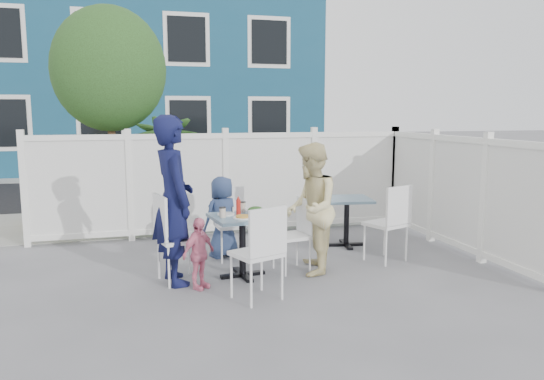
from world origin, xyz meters
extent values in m
plane|color=slate|center=(0.00, 0.00, 0.00)|extent=(80.00, 80.00, 0.00)
cube|color=gray|center=(0.00, 3.80, 0.01)|extent=(24.00, 2.60, 0.01)
cube|color=black|center=(0.00, 7.50, 0.00)|extent=(24.00, 5.00, 0.01)
cube|color=gray|center=(0.00, 10.60, 0.01)|extent=(24.00, 1.60, 0.01)
cube|color=navy|center=(-0.50, 14.00, 3.00)|extent=(11.00, 6.00, 6.00)
cube|color=black|center=(-3.00, 11.02, 1.60)|extent=(1.20, 0.04, 1.40)
cube|color=black|center=(1.00, 11.02, 1.60)|extent=(1.20, 0.04, 1.40)
cube|color=black|center=(-3.00, 11.02, 4.10)|extent=(1.20, 0.04, 1.40)
cube|color=black|center=(1.00, 11.02, 4.10)|extent=(1.20, 0.04, 1.40)
cube|color=white|center=(0.10, 2.40, 0.82)|extent=(5.80, 0.04, 1.40)
cube|color=white|center=(0.10, 2.40, 1.56)|extent=(5.86, 0.08, 0.08)
cube|color=white|center=(0.10, 2.40, 0.06)|extent=(5.86, 0.08, 0.12)
cube|color=white|center=(3.00, 0.60, 0.82)|extent=(0.04, 3.60, 1.40)
cube|color=white|center=(3.00, 0.60, 1.56)|extent=(0.08, 3.66, 0.08)
cube|color=white|center=(3.00, 0.60, 0.06)|extent=(0.08, 3.66, 0.12)
cylinder|color=#382316|center=(-1.60, 3.30, 1.20)|extent=(0.12, 0.12, 2.40)
ellipsoid|color=#213A17|center=(-1.60, 3.30, 2.60)|extent=(1.80, 1.62, 1.98)
cube|color=gold|center=(-2.34, 4.00, 0.69)|extent=(0.77, 0.58, 1.38)
imported|color=#213A17|center=(-0.70, 3.10, 0.93)|extent=(1.14, 1.14, 1.86)
imported|color=#213A17|center=(1.63, 3.00, 0.71)|extent=(1.41, 1.52, 1.41)
cube|color=#46657E|center=(-0.10, 0.24, 0.71)|extent=(0.77, 0.77, 0.04)
cylinder|color=black|center=(-0.10, 0.24, 0.35)|extent=(0.08, 0.08, 0.67)
cube|color=black|center=(-0.10, 0.24, 0.02)|extent=(0.55, 0.15, 0.04)
cube|color=black|center=(-0.10, 0.24, 0.02)|extent=(0.15, 0.55, 0.04)
cube|color=#46657E|center=(1.65, 1.25, 0.68)|extent=(0.76, 0.76, 0.04)
cylinder|color=black|center=(1.65, 1.25, 0.34)|extent=(0.08, 0.08, 0.65)
cube|color=black|center=(1.65, 1.25, 0.02)|extent=(0.53, 0.16, 0.04)
cube|color=black|center=(1.65, 1.25, 0.02)|extent=(0.16, 0.53, 0.04)
cube|color=white|center=(-0.84, 0.26, 0.49)|extent=(0.53, 0.55, 0.04)
cube|color=white|center=(-1.04, 0.21, 0.77)|extent=(0.13, 0.46, 0.49)
cylinder|color=white|center=(-0.70, 0.49, 0.25)|extent=(0.03, 0.03, 0.49)
cylinder|color=white|center=(-0.61, 0.11, 0.25)|extent=(0.03, 0.03, 0.49)
cylinder|color=white|center=(-1.06, 0.41, 0.25)|extent=(0.03, 0.03, 0.49)
cylinder|color=white|center=(-0.97, 0.02, 0.25)|extent=(0.03, 0.03, 0.49)
cube|color=white|center=(0.52, 0.30, 0.43)|extent=(0.44, 0.46, 0.04)
cube|color=white|center=(0.70, 0.33, 0.67)|extent=(0.09, 0.40, 0.43)
cylinder|color=white|center=(0.39, 0.11, 0.22)|extent=(0.02, 0.02, 0.43)
cylinder|color=white|center=(0.33, 0.45, 0.22)|extent=(0.02, 0.02, 0.43)
cylinder|color=white|center=(0.71, 0.16, 0.22)|extent=(0.02, 0.02, 0.43)
cylinder|color=white|center=(0.65, 0.50, 0.22)|extent=(0.02, 0.02, 0.43)
cube|color=white|center=(-0.07, 1.00, 0.46)|extent=(0.45, 0.43, 0.04)
cube|color=white|center=(-0.08, 1.19, 0.71)|extent=(0.43, 0.05, 0.46)
cylinder|color=white|center=(0.12, 0.84, 0.23)|extent=(0.02, 0.02, 0.46)
cylinder|color=white|center=(-0.25, 0.82, 0.23)|extent=(0.02, 0.02, 0.46)
cylinder|color=white|center=(0.10, 1.18, 0.23)|extent=(0.02, 0.02, 0.46)
cylinder|color=white|center=(-0.27, 1.17, 0.23)|extent=(0.02, 0.02, 0.46)
cube|color=white|center=(-0.12, -0.55, 0.48)|extent=(0.58, 0.56, 0.04)
cube|color=white|center=(-0.05, -0.74, 0.75)|extent=(0.43, 0.19, 0.48)
cylinder|color=white|center=(-0.37, -0.45, 0.24)|extent=(0.03, 0.03, 0.48)
cylinder|color=white|center=(-0.01, -0.31, 0.24)|extent=(0.03, 0.03, 0.48)
cylinder|color=white|center=(-0.23, -0.79, 0.24)|extent=(0.03, 0.03, 0.48)
cylinder|color=white|center=(0.12, -0.64, 0.24)|extent=(0.03, 0.03, 0.48)
cube|color=white|center=(1.83, 0.40, 0.49)|extent=(0.58, 0.57, 0.04)
cube|color=white|center=(1.91, 0.21, 0.76)|extent=(0.44, 0.20, 0.49)
cylinder|color=white|center=(1.58, 0.50, 0.24)|extent=(0.03, 0.03, 0.49)
cylinder|color=white|center=(1.95, 0.64, 0.24)|extent=(0.03, 0.03, 0.49)
cylinder|color=white|center=(1.72, 0.16, 0.24)|extent=(0.03, 0.03, 0.49)
cylinder|color=white|center=(2.08, 0.30, 0.24)|extent=(0.03, 0.03, 0.49)
imported|color=#0F123A|center=(-0.89, 0.23, 0.95)|extent=(0.58, 0.77, 1.90)
imported|color=gold|center=(0.72, 0.17, 0.79)|extent=(0.80, 0.91, 1.57)
imported|color=navy|center=(-0.18, 1.15, 0.54)|extent=(0.62, 0.52, 1.09)
imported|color=pink|center=(-0.65, -0.07, 0.40)|extent=(0.48, 0.45, 0.79)
cylinder|color=white|center=(-0.12, 0.09, 0.74)|extent=(0.23, 0.23, 0.01)
cylinder|color=white|center=(-0.27, 0.34, 0.74)|extent=(0.20, 0.20, 0.01)
imported|color=white|center=(0.07, 0.29, 0.76)|extent=(0.25, 0.25, 0.06)
cylinder|color=beige|center=(-0.34, 0.20, 0.78)|extent=(0.07, 0.07, 0.11)
cylinder|color=beige|center=(-0.05, 0.47, 0.79)|extent=(0.08, 0.08, 0.12)
cylinder|color=red|center=(-0.13, 0.32, 0.82)|extent=(0.05, 0.05, 0.17)
cylinder|color=white|center=(-0.16, 0.49, 0.76)|extent=(0.03, 0.03, 0.06)
cylinder|color=black|center=(-0.16, 0.50, 0.76)|extent=(0.03, 0.03, 0.07)
camera|label=1|loc=(-1.36, -5.69, 1.93)|focal=35.00mm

